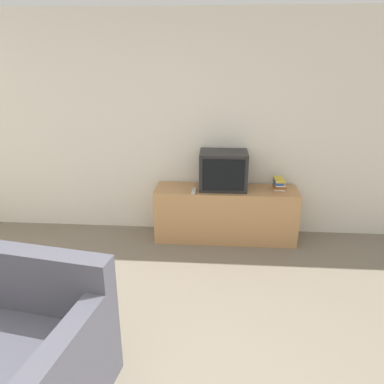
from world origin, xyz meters
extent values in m
cube|color=silver|center=(0.00, 3.03, 1.30)|extent=(9.00, 0.06, 2.60)
cube|color=tan|center=(0.77, 2.76, 0.32)|extent=(1.66, 0.44, 0.64)
cube|color=black|center=(0.73, 2.79, 0.86)|extent=(0.55, 0.37, 0.44)
cube|color=black|center=(0.73, 2.60, 0.86)|extent=(0.47, 0.01, 0.36)
cube|color=#474751|center=(-0.13, 0.23, 0.36)|extent=(0.30, 0.99, 0.72)
cube|color=silver|center=(1.39, 2.81, 0.65)|extent=(0.13, 0.16, 0.02)
cube|color=#995623|center=(1.39, 2.80, 0.67)|extent=(0.14, 0.16, 0.02)
cube|color=#995623|center=(1.38, 2.81, 0.69)|extent=(0.11, 0.16, 0.02)
cube|color=silver|center=(1.38, 2.79, 0.70)|extent=(0.12, 0.20, 0.02)
cube|color=#23478E|center=(1.37, 2.80, 0.73)|extent=(0.11, 0.21, 0.03)
cube|color=gold|center=(1.38, 2.79, 0.76)|extent=(0.12, 0.20, 0.03)
cube|color=#B7B7B7|center=(0.40, 2.64, 0.65)|extent=(0.05, 0.17, 0.02)
camera|label=1|loc=(0.67, -1.36, 2.13)|focal=35.00mm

